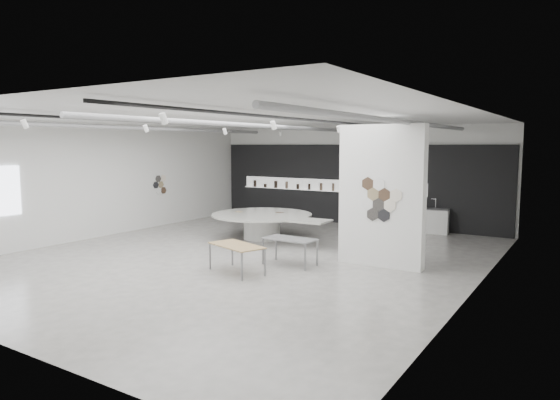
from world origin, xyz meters
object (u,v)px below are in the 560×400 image
Objects in this scene: kitchen_counter at (426,220)px; display_island at (263,223)px; sample_table_stone at (290,241)px; sample_table_wood at (237,247)px; partition_column at (381,196)px.

display_island is at bearing -143.11° from kitchen_counter.
sample_table_wood is at bearing -116.68° from sample_table_stone.
display_island is 5.85m from kitchen_counter.
sample_table_stone is (-2.00, -1.17, -1.16)m from partition_column.
partition_column reaches higher than sample_table_wood.
kitchen_counter is at bearing 41.92° from display_island.
kitchen_counter is at bearing 74.27° from sample_table_wood.
partition_column is 2.22× the size of sample_table_wood.
display_island is 3.68m from sample_table_stone.
display_island is (-4.60, 1.43, -1.25)m from partition_column.
display_island is at bearing 135.02° from sample_table_stone.
kitchen_counter is (4.19, 4.08, -0.11)m from display_island.
sample_table_wood is 1.02× the size of kitchen_counter.
sample_table_stone reaches higher than sample_table_wood.
partition_column reaches higher than display_island.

